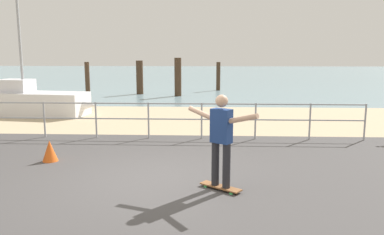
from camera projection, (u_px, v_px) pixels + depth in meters
The scene contains 12 objects.
ground_plane at pixel (147, 199), 6.52m from camera, with size 24.00×10.00×0.04m, color #474444.
beach_strip at pixel (181, 119), 14.40m from camera, with size 24.00×6.00×0.04m, color tan.
sea_surface at pixel (200, 75), 41.97m from camera, with size 72.00×50.00×0.04m, color #75939E.
railing_fence at pixel (122, 115), 11.00m from camera, with size 13.68×0.05×1.05m.
sailboat at pixel (35, 102), 15.13m from camera, with size 5.05×1.96×5.55m.
skateboard at pixel (221, 187), 6.93m from camera, with size 0.76×0.64×0.08m.
skateboarder at pixel (221, 135), 6.77m from camera, with size 1.22×0.93×1.65m.
groyne_post_0 at pixel (87, 81), 20.22m from camera, with size 0.24×0.24×1.94m, color #422D1E.
groyne_post_1 at pixel (140, 78), 22.51m from camera, with size 0.40×0.40×1.97m, color #422D1E.
groyne_post_2 at pixel (178, 77), 21.48m from camera, with size 0.38×0.38×2.14m, color #422D1E.
groyne_post_3 at pixel (218, 76), 24.69m from camera, with size 0.26×0.26×1.82m, color #422D1E.
traffic_cone at pixel (50, 151), 8.70m from camera, with size 0.36×0.36×0.50m, color #E55919.
Camera 1 is at (1.05, -7.15, 2.46)m, focal length 36.12 mm.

